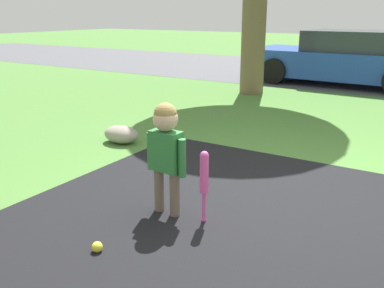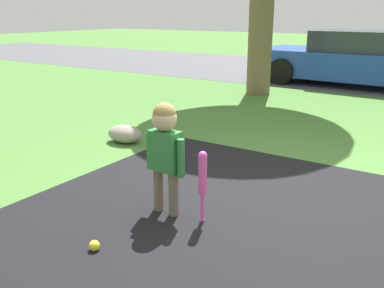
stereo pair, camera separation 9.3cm
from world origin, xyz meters
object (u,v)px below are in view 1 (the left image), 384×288
at_px(sports_ball, 97,247).
at_px(child, 166,143).
at_px(baseball_bat, 204,177).
at_px(parked_car, 347,59).

bearing_deg(sports_ball, child, 85.14).
relative_size(child, baseball_bat, 1.57).
height_order(child, parked_car, parked_car).
relative_size(baseball_bat, parked_car, 0.14).
distance_m(child, parked_car, 7.82).
bearing_deg(sports_ball, baseball_bat, 62.85).
bearing_deg(child, parked_car, 96.07).
distance_m(child, baseball_bat, 0.41).
xyz_separation_m(baseball_bat, sports_ball, (-0.41, -0.80, -0.35)).
bearing_deg(parked_car, child, 94.94).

